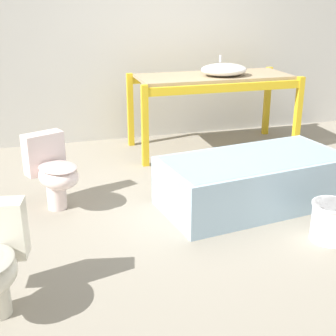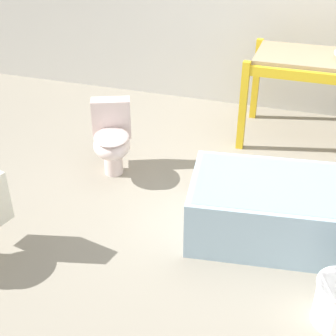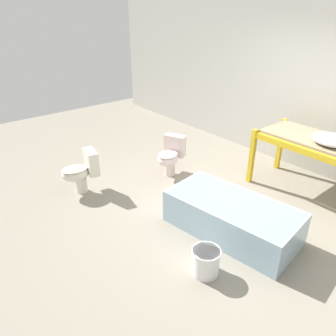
% 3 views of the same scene
% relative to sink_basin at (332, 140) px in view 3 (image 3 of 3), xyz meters
% --- Properties ---
extents(ground_plane, '(12.00, 12.00, 0.00)m').
position_rel_sink_basin_xyz_m(ground_plane, '(-0.68, -1.26, -0.98)').
color(ground_plane, gray).
extents(warehouse_wall_rear, '(10.80, 0.08, 3.20)m').
position_rel_sink_basin_xyz_m(warehouse_wall_rear, '(-0.68, 0.84, 0.62)').
color(warehouse_wall_rear, beige).
rests_on(warehouse_wall_rear, ground_plane).
extents(shelving_rack, '(1.94, 0.86, 0.91)m').
position_rel_sink_basin_xyz_m(shelving_rack, '(-0.09, 0.09, -0.20)').
color(shelving_rack, gold).
rests_on(shelving_rack, ground_plane).
extents(sink_basin, '(0.55, 0.44, 0.22)m').
position_rel_sink_basin_xyz_m(sink_basin, '(0.00, 0.00, 0.00)').
color(sink_basin, white).
rests_on(sink_basin, shelving_rack).
extents(bathtub_main, '(1.74, 1.02, 0.45)m').
position_rel_sink_basin_xyz_m(bathtub_main, '(-0.33, -1.57, -0.72)').
color(bathtub_main, '#99B7CC').
rests_on(bathtub_main, ground_plane).
extents(toilet_near, '(0.44, 0.60, 0.65)m').
position_rel_sink_basin_xyz_m(toilet_near, '(-2.48, -2.56, -0.62)').
color(toilet_near, silver).
rests_on(toilet_near, ground_plane).
extents(toilet_far, '(0.53, 0.63, 0.65)m').
position_rel_sink_basin_xyz_m(toilet_far, '(-2.05, -1.15, -0.62)').
color(toilet_far, silver).
rests_on(toilet_far, ground_plane).
extents(bucket_white, '(0.32, 0.32, 0.31)m').
position_rel_sink_basin_xyz_m(bucket_white, '(-0.03, -2.34, -0.82)').
color(bucket_white, white).
rests_on(bucket_white, ground_plane).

